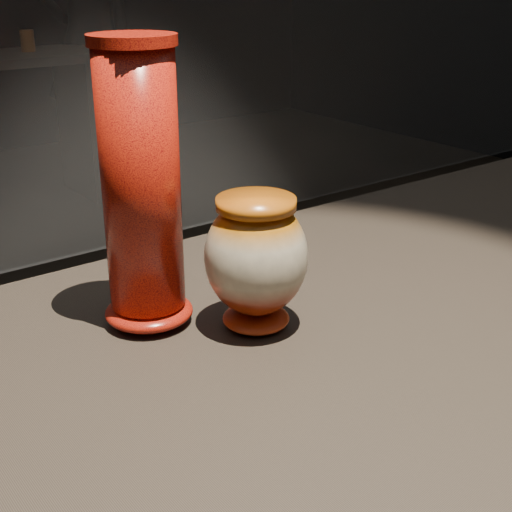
% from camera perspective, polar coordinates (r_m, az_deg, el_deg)
% --- Properties ---
extents(display_plinth, '(2.00, 0.80, 0.90)m').
position_cam_1_polar(display_plinth, '(1.20, 7.61, -15.90)').
color(display_plinth, black).
rests_on(display_plinth, ground).
extents(main_vase, '(0.14, 0.14, 0.19)m').
position_cam_1_polar(main_vase, '(0.95, 0.00, -0.19)').
color(main_vase, maroon).
rests_on(main_vase, display_plinth).
extents(tall_vase, '(0.16, 0.16, 0.39)m').
position_cam_1_polar(tall_vase, '(0.95, -9.13, 4.99)').
color(tall_vase, red).
rests_on(tall_vase, display_plinth).
extents(back_vase_right, '(0.08, 0.08, 0.12)m').
position_cam_1_polar(back_vase_right, '(4.48, -17.81, 16.08)').
color(back_vase_right, '#9D4516').
rests_on(back_vase_right, back_shelf).
extents(visitor, '(0.70, 0.48, 1.83)m').
position_cam_1_polar(visitor, '(4.91, -13.14, 16.48)').
color(visitor, black).
rests_on(visitor, ground).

